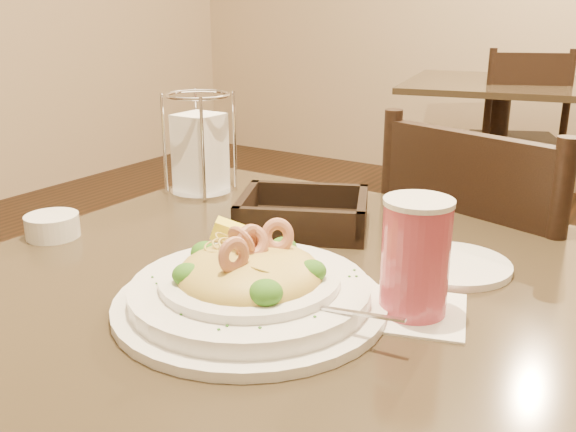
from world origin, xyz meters
The scene contains 10 objects.
main_table centered at (0.00, 0.00, 0.52)m, with size 0.90×0.90×0.76m.
background_table centered at (-0.39, 2.58, 0.52)m, with size 1.07×1.07×0.76m.
dining_chair_near centered at (0.17, 0.54, 0.50)m, with size 0.52×0.52×0.93m.
dining_chair_far centered at (-0.29, 2.62, 0.50)m, with size 0.55×0.55×0.93m.
pasta_bowl centered at (0.03, -0.12, 0.79)m, with size 0.39×0.35×0.11m.
drink_glass centered at (0.21, -0.02, 0.83)m, with size 0.17×0.17×0.15m.
bread_basket centered at (-0.07, 0.18, 0.78)m, with size 0.27×0.25×0.06m.
napkin_caddy centered at (-0.36, 0.25, 0.85)m, with size 0.13×0.13×0.21m.
side_plate centered at (0.20, 0.15, 0.77)m, with size 0.17×0.17×0.01m, color white.
butter_ramekin centered at (-0.40, -0.08, 0.78)m, with size 0.09×0.09×0.04m, color white.
Camera 1 is at (0.47, -0.71, 1.13)m, focal length 40.00 mm.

